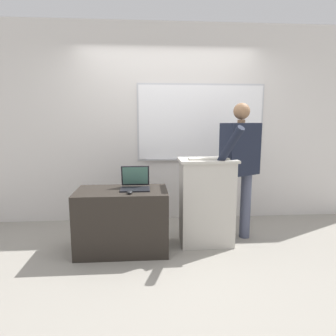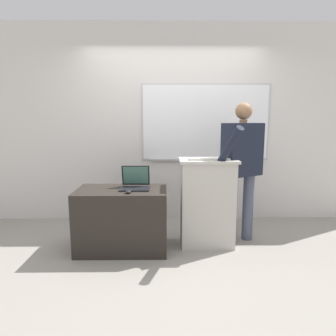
{
  "view_description": "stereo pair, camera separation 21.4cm",
  "coord_description": "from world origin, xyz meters",
  "px_view_note": "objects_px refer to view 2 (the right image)",
  "views": [
    {
      "loc": [
        -0.33,
        -3.02,
        1.49
      ],
      "look_at": [
        -0.08,
        0.33,
        0.94
      ],
      "focal_mm": 32.0,
      "sensor_mm": 36.0,
      "label": 1
    },
    {
      "loc": [
        -0.12,
        -3.03,
        1.49
      ],
      "look_at": [
        -0.08,
        0.33,
        0.94
      ],
      "focal_mm": 32.0,
      "sensor_mm": 36.0,
      "label": 2
    }
  ],
  "objects_px": {
    "person_presenter": "(242,163)",
    "side_desk": "(122,219)",
    "laptop": "(135,182)",
    "computer_mouse_by_keyboard": "(233,158)",
    "lectern_podium": "(207,202)",
    "computer_mouse_by_laptop": "(128,192)",
    "wireless_keyboard": "(209,159)"
  },
  "relations": [
    {
      "from": "side_desk",
      "to": "wireless_keyboard",
      "type": "xyz_separation_m",
      "value": [
        0.99,
        0.07,
        0.69
      ]
    },
    {
      "from": "laptop",
      "to": "computer_mouse_by_laptop",
      "type": "relative_size",
      "value": 3.27
    },
    {
      "from": "laptop",
      "to": "wireless_keyboard",
      "type": "xyz_separation_m",
      "value": [
        0.84,
        0.0,
        0.26
      ]
    },
    {
      "from": "laptop",
      "to": "wireless_keyboard",
      "type": "height_order",
      "value": "wireless_keyboard"
    },
    {
      "from": "side_desk",
      "to": "computer_mouse_by_laptop",
      "type": "bearing_deg",
      "value": -60.2
    },
    {
      "from": "computer_mouse_by_laptop",
      "to": "computer_mouse_by_keyboard",
      "type": "xyz_separation_m",
      "value": [
        1.17,
        0.25,
        0.32
      ]
    },
    {
      "from": "wireless_keyboard",
      "to": "computer_mouse_by_laptop",
      "type": "distance_m",
      "value": 0.98
    },
    {
      "from": "lectern_podium",
      "to": "computer_mouse_by_keyboard",
      "type": "distance_m",
      "value": 0.6
    },
    {
      "from": "side_desk",
      "to": "person_presenter",
      "type": "xyz_separation_m",
      "value": [
        1.4,
        0.2,
        0.62
      ]
    },
    {
      "from": "lectern_podium",
      "to": "computer_mouse_by_laptop",
      "type": "relative_size",
      "value": 10.3
    },
    {
      "from": "wireless_keyboard",
      "to": "computer_mouse_by_keyboard",
      "type": "distance_m",
      "value": 0.28
    },
    {
      "from": "laptop",
      "to": "computer_mouse_by_laptop",
      "type": "xyz_separation_m",
      "value": [
        -0.05,
        -0.24,
        -0.05
      ]
    },
    {
      "from": "lectern_podium",
      "to": "side_desk",
      "type": "height_order",
      "value": "lectern_podium"
    },
    {
      "from": "wireless_keyboard",
      "to": "computer_mouse_by_laptop",
      "type": "bearing_deg",
      "value": -164.93
    },
    {
      "from": "computer_mouse_by_keyboard",
      "to": "computer_mouse_by_laptop",
      "type": "bearing_deg",
      "value": -168.12
    },
    {
      "from": "person_presenter",
      "to": "computer_mouse_by_keyboard",
      "type": "distance_m",
      "value": 0.2
    },
    {
      "from": "lectern_podium",
      "to": "person_presenter",
      "type": "bearing_deg",
      "value": 10.67
    },
    {
      "from": "laptop",
      "to": "computer_mouse_by_keyboard",
      "type": "distance_m",
      "value": 1.15
    },
    {
      "from": "person_presenter",
      "to": "wireless_keyboard",
      "type": "relative_size",
      "value": 3.65
    },
    {
      "from": "person_presenter",
      "to": "wireless_keyboard",
      "type": "xyz_separation_m",
      "value": [
        -0.41,
        -0.13,
        0.06
      ]
    },
    {
      "from": "lectern_podium",
      "to": "wireless_keyboard",
      "type": "xyz_separation_m",
      "value": [
        0.0,
        -0.05,
        0.52
      ]
    },
    {
      "from": "laptop",
      "to": "person_presenter",
      "type": "bearing_deg",
      "value": 6.1
    },
    {
      "from": "lectern_podium",
      "to": "person_presenter",
      "type": "distance_m",
      "value": 0.62
    },
    {
      "from": "person_presenter",
      "to": "side_desk",
      "type": "bearing_deg",
      "value": 160.23
    },
    {
      "from": "computer_mouse_by_laptop",
      "to": "computer_mouse_by_keyboard",
      "type": "relative_size",
      "value": 1.0
    },
    {
      "from": "wireless_keyboard",
      "to": "person_presenter",
      "type": "bearing_deg",
      "value": 17.88
    },
    {
      "from": "side_desk",
      "to": "computer_mouse_by_keyboard",
      "type": "height_order",
      "value": "computer_mouse_by_keyboard"
    },
    {
      "from": "wireless_keyboard",
      "to": "side_desk",
      "type": "bearing_deg",
      "value": -176.21
    },
    {
      "from": "person_presenter",
      "to": "computer_mouse_by_laptop",
      "type": "relative_size",
      "value": 16.74
    },
    {
      "from": "person_presenter",
      "to": "computer_mouse_by_keyboard",
      "type": "height_order",
      "value": "person_presenter"
    },
    {
      "from": "side_desk",
      "to": "computer_mouse_by_keyboard",
      "type": "distance_m",
      "value": 1.45
    },
    {
      "from": "lectern_podium",
      "to": "computer_mouse_by_keyboard",
      "type": "height_order",
      "value": "computer_mouse_by_keyboard"
    }
  ]
}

